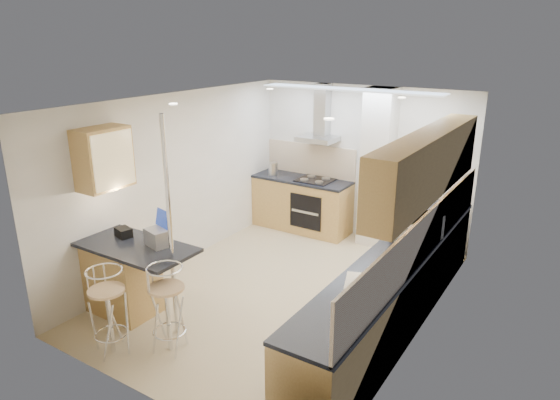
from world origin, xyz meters
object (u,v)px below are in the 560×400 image
Objects in this scene: bar_stool_end at (168,309)px; bread_bin at (361,291)px; microwave at (417,228)px; laptop at (158,237)px; bar_stool_near at (109,311)px.

bread_bin reaches higher than bar_stool_end.
laptop is at bearing 144.89° from microwave.
microwave is 0.56× the size of bar_stool_end.
microwave reaches higher than bar_stool_near.
laptop is (-2.44, -1.78, -0.03)m from microwave.
laptop is at bearing 103.11° from bar_stool_end.
bar_stool_near is 2.72× the size of bread_bin.
microwave is at bearing 49.02° from bar_stool_near.
laptop is 0.88m from bar_stool_end.
laptop reaches higher than bread_bin.
bread_bin is at bearing -160.74° from microwave.
bar_stool_end is 2.07m from bread_bin.
microwave reaches higher than bar_stool_end.
microwave is 3.02m from laptop.
bar_stool_end is (0.53, -0.43, -0.55)m from laptop.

